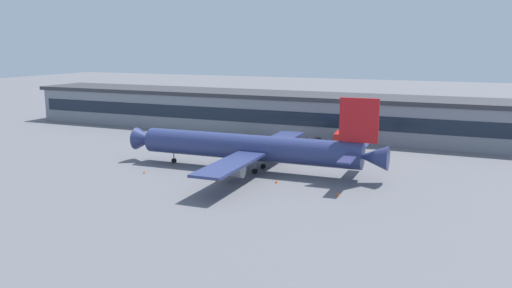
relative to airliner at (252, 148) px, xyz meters
The scene contains 10 objects.
ground_plane 7.02m from the airliner, 167.03° to the right, with size 600.00×600.00×0.00m, color slate.
terminal_building 48.47m from the airliner, 95.70° to the left, with size 186.83×19.90×11.93m.
airliner is the anchor object (origin of this frame).
baggage_tug 33.25m from the airliner, 84.50° to the left, with size 3.77×4.08×1.85m.
pushback_tractor 36.56m from the airliner, 118.45° to the left, with size 5.45×4.40×1.75m.
catering_truck 33.35m from the airliner, 70.67° to the left, with size 3.44×7.46×4.15m.
traffic_cone_0 24.61m from the airliner, 27.40° to the right, with size 0.58×0.58×0.73m, color #F2590C.
traffic_cone_1 12.00m from the airliner, 41.64° to the right, with size 0.52×0.52×0.65m, color #F2590C.
traffic_cone_2 23.13m from the airliner, 150.62° to the right, with size 0.45×0.45×0.56m, color #F2590C.
traffic_cone_3 12.12m from the airliner, 105.00° to the right, with size 0.56×0.56×0.70m, color #F2590C.
Camera 1 is at (47.65, -96.13, 26.40)m, focal length 36.16 mm.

